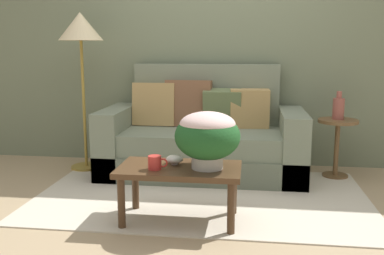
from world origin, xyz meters
The scene contains 11 objects.
ground_plane centered at (0.00, 0.00, 0.00)m, with size 14.00×14.00×0.00m, color tan.
wall_back centered at (0.00, 1.26, 1.35)m, with size 6.40×0.12×2.71m, color slate.
area_rug centered at (0.00, 0.08, 0.01)m, with size 2.75×1.66×0.01m, color beige.
couch centered at (-0.07, 0.79, 0.34)m, with size 1.95×0.89×1.07m.
coffee_table centered at (-0.10, -0.47, 0.35)m, with size 0.87×0.48×0.41m.
side_table centered at (1.22, 0.81, 0.39)m, with size 0.38×0.38×0.57m.
floor_lamp centered at (-1.28, 0.78, 1.35)m, with size 0.44×0.44×1.58m.
potted_plant centered at (0.10, -0.48, 0.65)m, with size 0.46×0.46×0.40m.
coffee_mug centered at (-0.25, -0.56, 0.46)m, with size 0.14×0.09×0.10m.
snack_bowl centered at (-0.15, -0.41, 0.44)m, with size 0.13×0.13×0.07m.
table_vase centered at (1.22, 0.82, 0.67)m, with size 0.11×0.11×0.27m.
Camera 1 is at (0.39, -3.42, 1.24)m, focal length 40.95 mm.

